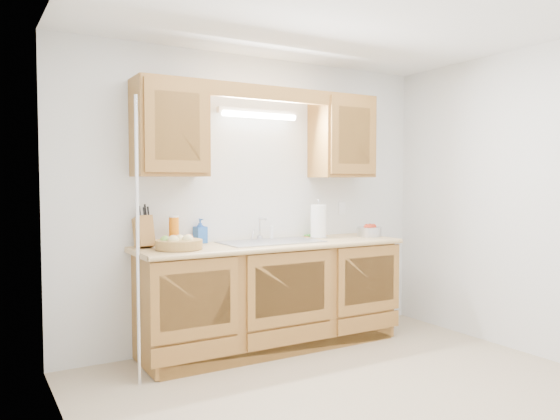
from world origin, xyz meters
TOP-DOWN VIEW (x-y plane):
  - room at (0.00, 0.00)m, footprint 3.52×3.50m
  - base_cabinets at (0.00, 1.20)m, footprint 2.20×0.60m
  - countertop at (0.00, 1.19)m, footprint 2.30×0.63m
  - upper_cabinet_left at (-0.83, 1.33)m, footprint 0.55×0.33m
  - upper_cabinet_right at (0.83, 1.33)m, footprint 0.55×0.33m
  - valance at (0.00, 1.19)m, footprint 2.20×0.05m
  - fluorescent_fixture at (0.00, 1.42)m, footprint 0.76×0.08m
  - sink at (0.00, 1.21)m, footprint 0.84×0.46m
  - wire_shelf_pole at (-1.20, 0.94)m, footprint 0.03×0.03m
  - outlet_plate at (0.95, 1.49)m, footprint 0.08×0.01m
  - fruit_basket at (-0.84, 1.13)m, footprint 0.39×0.39m
  - knife_block at (-1.03, 1.38)m, footprint 0.14×0.21m
  - orange_canister at (-0.79, 1.38)m, footprint 0.08×0.08m
  - soap_bottle at (-0.54, 1.44)m, footprint 0.10×0.11m
  - sponge at (0.54, 1.44)m, footprint 0.11×0.09m
  - paper_towel at (0.54, 1.29)m, footprint 0.17×0.17m
  - apple_bowl at (1.03, 1.17)m, footprint 0.26×0.26m

SIDE VIEW (x-z plane):
  - base_cabinets at x=0.00m, z-range 0.01..0.87m
  - sink at x=0.00m, z-range 0.65..1.01m
  - countertop at x=0.00m, z-range 0.86..0.90m
  - sponge at x=0.54m, z-range 0.90..0.92m
  - fruit_basket at x=-0.84m, z-range 0.89..1.00m
  - apple_bowl at x=1.03m, z-range 0.89..1.01m
  - wire_shelf_pole at x=-1.20m, z-range 0.00..2.00m
  - soap_bottle at x=-0.54m, z-range 0.90..1.10m
  - orange_canister at x=-0.79m, z-range 0.90..1.14m
  - knife_block at x=-1.03m, z-range 0.85..1.20m
  - paper_towel at x=0.54m, z-range 0.87..1.23m
  - outlet_plate at x=0.95m, z-range 1.09..1.21m
  - room at x=0.00m, z-range 0.00..2.50m
  - upper_cabinet_left at x=-0.83m, z-range 1.45..2.20m
  - upper_cabinet_right at x=0.83m, z-range 1.45..2.20m
  - fluorescent_fixture at x=0.00m, z-range 1.96..2.04m
  - valance at x=0.00m, z-range 2.08..2.20m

